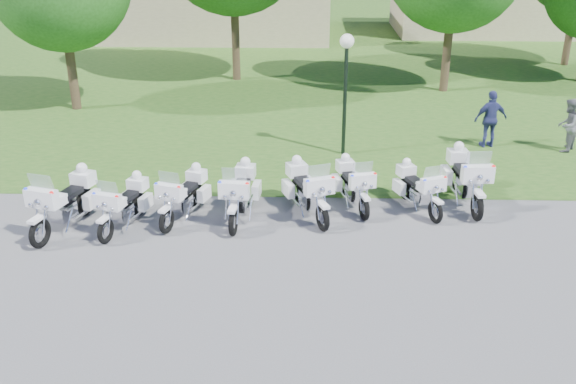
{
  "coord_description": "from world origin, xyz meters",
  "views": [
    {
      "loc": [
        -0.24,
        -13.02,
        7.18
      ],
      "look_at": [
        -0.67,
        1.2,
        0.95
      ],
      "focal_mm": 40.0,
      "sensor_mm": 36.0,
      "label": 1
    }
  ],
  "objects_px": {
    "lamp_post": "(346,64)",
    "motorcycle_6": "(418,187)",
    "motorcycle_3": "(241,192)",
    "motorcycle_7": "(466,177)",
    "motorcycle_1": "(125,203)",
    "bystander_b": "(568,126)",
    "motorcycle_0": "(66,201)",
    "motorcycle_5": "(353,183)",
    "motorcycle_2": "(184,194)",
    "motorcycle_4": "(307,189)",
    "bystander_c": "(491,119)"
  },
  "relations": [
    {
      "from": "motorcycle_4",
      "to": "motorcycle_5",
      "type": "relative_size",
      "value": 1.07
    },
    {
      "from": "motorcycle_3",
      "to": "motorcycle_5",
      "type": "xyz_separation_m",
      "value": [
        2.89,
        0.81,
        -0.07
      ]
    },
    {
      "from": "motorcycle_0",
      "to": "bystander_b",
      "type": "relative_size",
      "value": 1.44
    },
    {
      "from": "motorcycle_2",
      "to": "bystander_b",
      "type": "height_order",
      "value": "bystander_b"
    },
    {
      "from": "motorcycle_4",
      "to": "motorcycle_6",
      "type": "relative_size",
      "value": 1.13
    },
    {
      "from": "motorcycle_5",
      "to": "motorcycle_7",
      "type": "height_order",
      "value": "motorcycle_7"
    },
    {
      "from": "lamp_post",
      "to": "motorcycle_7",
      "type": "bearing_deg",
      "value": -50.44
    },
    {
      "from": "motorcycle_1",
      "to": "motorcycle_3",
      "type": "height_order",
      "value": "motorcycle_3"
    },
    {
      "from": "motorcycle_0",
      "to": "motorcycle_2",
      "type": "relative_size",
      "value": 1.15
    },
    {
      "from": "motorcycle_0",
      "to": "lamp_post",
      "type": "bearing_deg",
      "value": -126.39
    },
    {
      "from": "bystander_c",
      "to": "motorcycle_7",
      "type": "bearing_deg",
      "value": 56.89
    },
    {
      "from": "motorcycle_1",
      "to": "bystander_b",
      "type": "bearing_deg",
      "value": -140.32
    },
    {
      "from": "motorcycle_0",
      "to": "motorcycle_2",
      "type": "distance_m",
      "value": 2.87
    },
    {
      "from": "motorcycle_1",
      "to": "motorcycle_6",
      "type": "relative_size",
      "value": 1.06
    },
    {
      "from": "motorcycle_2",
      "to": "motorcycle_6",
      "type": "relative_size",
      "value": 1.06
    },
    {
      "from": "motorcycle_4",
      "to": "motorcycle_6",
      "type": "distance_m",
      "value": 2.92
    },
    {
      "from": "motorcycle_5",
      "to": "lamp_post",
      "type": "bearing_deg",
      "value": -104.2
    },
    {
      "from": "motorcycle_0",
      "to": "lamp_post",
      "type": "height_order",
      "value": "lamp_post"
    },
    {
      "from": "motorcycle_7",
      "to": "lamp_post",
      "type": "xyz_separation_m",
      "value": [
        -3.05,
        3.69,
        2.18
      ]
    },
    {
      "from": "motorcycle_0",
      "to": "motorcycle_6",
      "type": "bearing_deg",
      "value": -155.47
    },
    {
      "from": "motorcycle_3",
      "to": "motorcycle_4",
      "type": "distance_m",
      "value": 1.7
    },
    {
      "from": "motorcycle_0",
      "to": "motorcycle_2",
      "type": "height_order",
      "value": "motorcycle_0"
    },
    {
      "from": "motorcycle_2",
      "to": "motorcycle_3",
      "type": "relative_size",
      "value": 0.89
    },
    {
      "from": "bystander_c",
      "to": "motorcycle_4",
      "type": "bearing_deg",
      "value": 30.36
    },
    {
      "from": "motorcycle_2",
      "to": "bystander_b",
      "type": "bearing_deg",
      "value": -137.21
    },
    {
      "from": "lamp_post",
      "to": "motorcycle_3",
      "type": "bearing_deg",
      "value": -120.75
    },
    {
      "from": "motorcycle_3",
      "to": "motorcycle_4",
      "type": "height_order",
      "value": "motorcycle_3"
    },
    {
      "from": "motorcycle_6",
      "to": "motorcycle_7",
      "type": "relative_size",
      "value": 0.78
    },
    {
      "from": "motorcycle_2",
      "to": "motorcycle_5",
      "type": "bearing_deg",
      "value": -150.65
    },
    {
      "from": "motorcycle_6",
      "to": "lamp_post",
      "type": "xyz_separation_m",
      "value": [
        -1.74,
        4.12,
        2.31
      ]
    },
    {
      "from": "motorcycle_1",
      "to": "motorcycle_6",
      "type": "height_order",
      "value": "motorcycle_1"
    },
    {
      "from": "motorcycle_0",
      "to": "bystander_b",
      "type": "height_order",
      "value": "bystander_b"
    },
    {
      "from": "motorcycle_1",
      "to": "motorcycle_5",
      "type": "xyz_separation_m",
      "value": [
        5.69,
        1.43,
        -0.0
      ]
    },
    {
      "from": "bystander_c",
      "to": "bystander_b",
      "type": "bearing_deg",
      "value": 159.83
    },
    {
      "from": "motorcycle_0",
      "to": "motorcycle_5",
      "type": "xyz_separation_m",
      "value": [
        7.1,
        1.54,
        -0.1
      ]
    },
    {
      "from": "lamp_post",
      "to": "motorcycle_2",
      "type": "bearing_deg",
      "value": -131.48
    },
    {
      "from": "motorcycle_4",
      "to": "motorcycle_6",
      "type": "height_order",
      "value": "motorcycle_4"
    },
    {
      "from": "lamp_post",
      "to": "motorcycle_5",
      "type": "bearing_deg",
      "value": -89.21
    },
    {
      "from": "motorcycle_5",
      "to": "bystander_b",
      "type": "xyz_separation_m",
      "value": [
        7.17,
        4.43,
        0.25
      ]
    },
    {
      "from": "motorcycle_7",
      "to": "motorcycle_1",
      "type": "bearing_deg",
      "value": 6.55
    },
    {
      "from": "motorcycle_1",
      "to": "motorcycle_3",
      "type": "distance_m",
      "value": 2.87
    },
    {
      "from": "motorcycle_3",
      "to": "motorcycle_7",
      "type": "bearing_deg",
      "value": -164.78
    },
    {
      "from": "bystander_b",
      "to": "motorcycle_0",
      "type": "bearing_deg",
      "value": -30.0
    },
    {
      "from": "motorcycle_4",
      "to": "lamp_post",
      "type": "height_order",
      "value": "lamp_post"
    },
    {
      "from": "motorcycle_6",
      "to": "lamp_post",
      "type": "distance_m",
      "value": 5.04
    },
    {
      "from": "motorcycle_0",
      "to": "motorcycle_6",
      "type": "relative_size",
      "value": 1.23
    },
    {
      "from": "lamp_post",
      "to": "motorcycle_6",
      "type": "bearing_deg",
      "value": -67.12
    },
    {
      "from": "motorcycle_4",
      "to": "motorcycle_5",
      "type": "distance_m",
      "value": 1.34
    },
    {
      "from": "bystander_b",
      "to": "motorcycle_5",
      "type": "bearing_deg",
      "value": -20.98
    },
    {
      "from": "motorcycle_0",
      "to": "motorcycle_7",
      "type": "relative_size",
      "value": 0.96
    }
  ]
}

